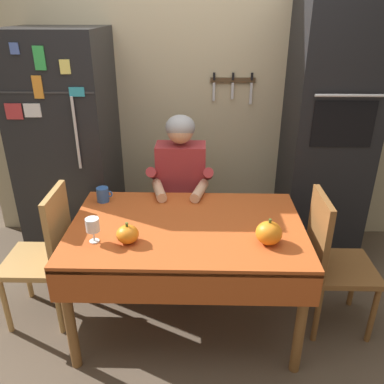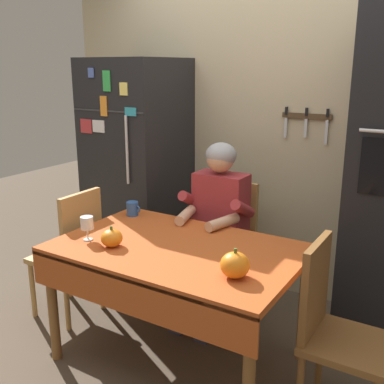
# 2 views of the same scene
# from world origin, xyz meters

# --- Properties ---
(ground_plane) EXTENTS (10.00, 10.00, 0.00)m
(ground_plane) POSITION_xyz_m (0.00, 0.00, 0.00)
(ground_plane) COLOR brown
(ground_plane) RESTS_ON ground
(back_wall_assembly) EXTENTS (3.70, 0.13, 2.60)m
(back_wall_assembly) POSITION_xyz_m (0.05, 1.35, 1.30)
(back_wall_assembly) COLOR #BCAD89
(back_wall_assembly) RESTS_ON ground
(refrigerator) EXTENTS (0.68, 0.71, 1.80)m
(refrigerator) POSITION_xyz_m (-0.95, 0.96, 0.90)
(refrigerator) COLOR black
(refrigerator) RESTS_ON ground
(wall_oven) EXTENTS (0.60, 0.64, 2.10)m
(wall_oven) POSITION_xyz_m (1.05, 1.00, 1.05)
(wall_oven) COLOR black
(wall_oven) RESTS_ON ground
(dining_table) EXTENTS (1.40, 0.90, 0.74)m
(dining_table) POSITION_xyz_m (0.00, 0.08, 0.66)
(dining_table) COLOR brown
(dining_table) RESTS_ON ground
(chair_behind_person) EXTENTS (0.40, 0.40, 0.93)m
(chair_behind_person) POSITION_xyz_m (-0.07, 0.87, 0.51)
(chair_behind_person) COLOR tan
(chair_behind_person) RESTS_ON ground
(seated_person) EXTENTS (0.47, 0.55, 1.25)m
(seated_person) POSITION_xyz_m (-0.07, 0.68, 0.74)
(seated_person) COLOR #38384C
(seated_person) RESTS_ON ground
(chair_left_side) EXTENTS (0.40, 0.40, 0.93)m
(chair_left_side) POSITION_xyz_m (-0.90, 0.14, 0.51)
(chair_left_side) COLOR tan
(chair_left_side) RESTS_ON ground
(chair_right_side) EXTENTS (0.40, 0.40, 0.93)m
(chair_right_side) POSITION_xyz_m (0.90, 0.11, 0.51)
(chair_right_side) COLOR brown
(chair_right_side) RESTS_ON ground
(coffee_mug) EXTENTS (0.11, 0.08, 0.10)m
(coffee_mug) POSITION_xyz_m (-0.57, 0.40, 0.79)
(coffee_mug) COLOR #2D569E
(coffee_mug) RESTS_ON dining_table
(wine_glass) EXTENTS (0.08, 0.08, 0.15)m
(wine_glass) POSITION_xyz_m (-0.51, -0.10, 0.84)
(wine_glass) COLOR white
(wine_glass) RESTS_ON dining_table
(pumpkin_large) EXTENTS (0.15, 0.15, 0.15)m
(pumpkin_large) POSITION_xyz_m (0.46, -0.09, 0.80)
(pumpkin_large) COLOR orange
(pumpkin_large) RESTS_ON dining_table
(pumpkin_medium) EXTENTS (0.12, 0.12, 0.12)m
(pumpkin_medium) POSITION_xyz_m (-0.32, -0.10, 0.79)
(pumpkin_medium) COLOR orange
(pumpkin_medium) RESTS_ON dining_table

